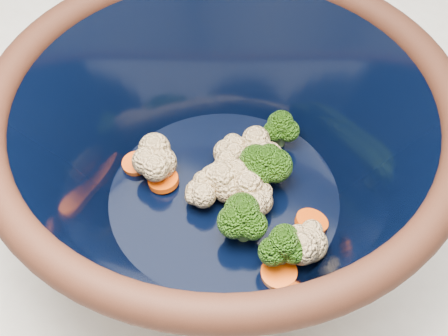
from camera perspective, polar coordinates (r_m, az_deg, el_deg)
The scene contains 2 objects.
mixing_bowl at distance 0.54m, azimuth 0.00°, elevation 1.12°, with size 0.49×0.49×0.17m.
vegetable_pile at distance 0.57m, azimuth 2.00°, elevation -1.61°, with size 0.22×0.17×0.05m.
Camera 1 is at (0.16, -0.38, 1.41)m, focal length 50.00 mm.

